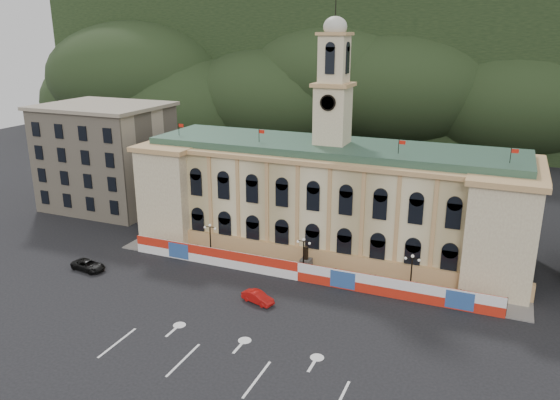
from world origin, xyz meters
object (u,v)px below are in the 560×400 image
at_px(statue, 306,263).
at_px(red_sedan, 258,297).
at_px(lamp_center, 304,253).
at_px(black_suv, 88,265).

height_order(statue, red_sedan, statue).
height_order(lamp_center, red_sedan, lamp_center).
xyz_separation_m(statue, black_suv, (-27.20, -10.99, -0.49)).
bearing_deg(statue, black_suv, -158.00).
relative_size(statue, red_sedan, 0.85).
bearing_deg(red_sedan, statue, 4.35).
bearing_deg(lamp_center, statue, 90.00).
height_order(statue, lamp_center, lamp_center).
bearing_deg(red_sedan, black_suv, 107.69).
relative_size(red_sedan, black_suv, 0.84).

